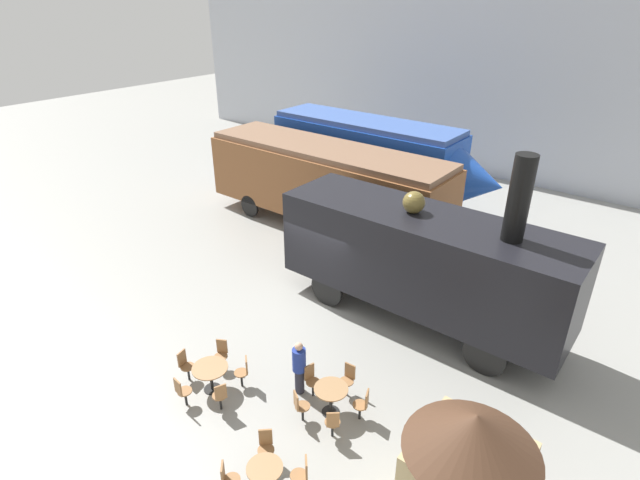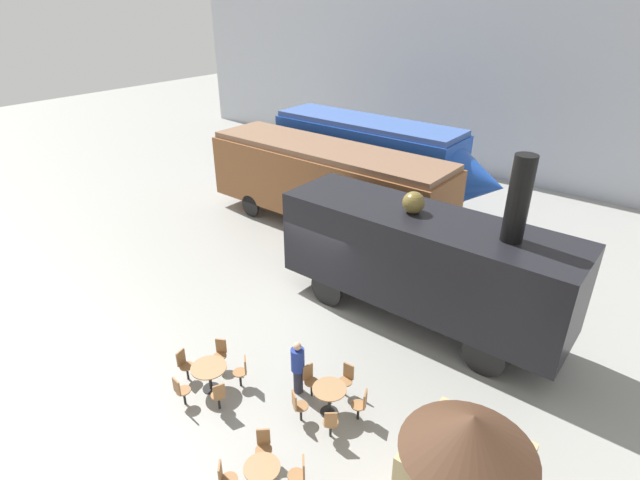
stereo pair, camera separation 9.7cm
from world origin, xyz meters
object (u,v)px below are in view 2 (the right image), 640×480
object	(u,v)px
passenger_coach_wooden	(327,180)
cafe_table_mid	(209,371)
cafe_chair_0	(347,378)
steam_locomotive	(423,258)
streamlined_locomotive	(380,158)
cafe_table_near	(329,394)
cafe_table_far	(262,474)
visitor_person	(298,366)
ticket_kiosk	(463,473)

from	to	relation	value
passenger_coach_wooden	cafe_table_mid	distance (m)	10.45
cafe_chair_0	steam_locomotive	bearing A→B (deg)	178.98
streamlined_locomotive	cafe_table_near	distance (m)	13.42
cafe_table_near	cafe_chair_0	distance (m)	0.78
cafe_table_far	streamlined_locomotive	bearing A→B (deg)	114.45
passenger_coach_wooden	visitor_person	bearing A→B (deg)	-56.00
cafe_chair_0	passenger_coach_wooden	bearing A→B (deg)	-143.13
visitor_person	ticket_kiosk	distance (m)	4.86
streamlined_locomotive	visitor_person	distance (m)	12.87
steam_locomotive	ticket_kiosk	distance (m)	6.92
cafe_table_near	cafe_chair_0	world-z (taller)	cafe_chair_0
cafe_table_mid	cafe_chair_0	bearing A→B (deg)	36.16
cafe_table_far	cafe_chair_0	xyz separation A→B (m)	(-0.33, 3.30, -0.03)
cafe_table_far	ticket_kiosk	world-z (taller)	ticket_kiosk
steam_locomotive	cafe_table_far	distance (m)	7.49
streamlined_locomotive	cafe_table_near	xyz separation A→B (m)	(6.23, -11.77, -1.64)
passenger_coach_wooden	ticket_kiosk	xyz separation A→B (m)	(10.28, -9.29, -0.36)
streamlined_locomotive	cafe_chair_0	bearing A→B (deg)	-60.70
visitor_person	ticket_kiosk	xyz separation A→B (m)	(4.68, -0.99, 0.85)
cafe_chair_0	visitor_person	bearing A→B (deg)	-58.64
streamlined_locomotive	visitor_person	xyz separation A→B (m)	(5.18, -11.70, -1.40)
steam_locomotive	ticket_kiosk	bearing A→B (deg)	-55.57
streamlined_locomotive	cafe_table_mid	xyz separation A→B (m)	(3.38, -13.03, -1.65)
streamlined_locomotive	ticket_kiosk	size ratio (longest dim) A/B	3.66
streamlined_locomotive	ticket_kiosk	bearing A→B (deg)	-52.15
cafe_table_near	cafe_chair_0	size ratio (longest dim) A/B	0.94
steam_locomotive	cafe_table_near	bearing A→B (deg)	-86.78
cafe_table_near	ticket_kiosk	size ratio (longest dim) A/B	0.27
cafe_table_mid	cafe_table_far	distance (m)	3.36
streamlined_locomotive	steam_locomotive	size ratio (longest dim) A/B	1.27
passenger_coach_wooden	cafe_table_mid	bearing A→B (deg)	-68.45
cafe_table_mid	visitor_person	distance (m)	2.25
ticket_kiosk	passenger_coach_wooden	bearing A→B (deg)	137.90
passenger_coach_wooden	visitor_person	distance (m)	10.08
streamlined_locomotive	steam_locomotive	xyz separation A→B (m)	(5.96, -6.99, -0.10)
cafe_table_near	cafe_table_far	world-z (taller)	cafe_table_near
passenger_coach_wooden	ticket_kiosk	bearing A→B (deg)	-42.10
cafe_table_near	cafe_chair_0	bearing A→B (deg)	94.08
passenger_coach_wooden	cafe_table_far	world-z (taller)	passenger_coach_wooden
streamlined_locomotive	visitor_person	world-z (taller)	streamlined_locomotive
streamlined_locomotive	visitor_person	bearing A→B (deg)	-66.12
ticket_kiosk	steam_locomotive	bearing A→B (deg)	124.43
visitor_person	steam_locomotive	bearing A→B (deg)	80.63
cafe_table_far	visitor_person	bearing A→B (deg)	116.96
passenger_coach_wooden	cafe_table_mid	world-z (taller)	passenger_coach_wooden
streamlined_locomotive	cafe_chair_0	distance (m)	12.72
cafe_table_near	cafe_table_far	bearing A→B (deg)	-83.81
cafe_chair_0	visitor_person	distance (m)	1.25
streamlined_locomotive	ticket_kiosk	distance (m)	16.08
streamlined_locomotive	passenger_coach_wooden	world-z (taller)	streamlined_locomotive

